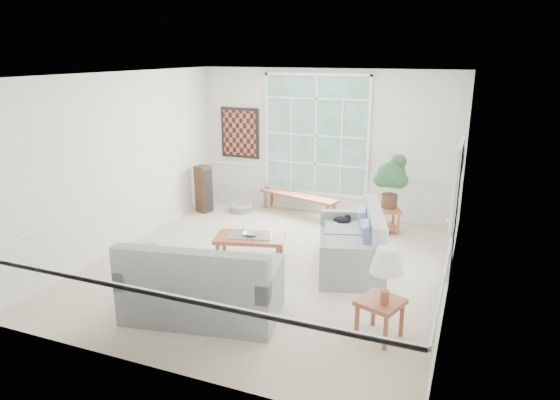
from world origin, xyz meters
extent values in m
cube|color=beige|center=(0.00, 0.00, -0.01)|extent=(5.50, 6.00, 0.01)
cube|color=white|center=(0.00, 0.00, 3.00)|extent=(5.50, 6.00, 0.02)
cube|color=silver|center=(0.00, 3.00, 1.50)|extent=(5.50, 0.02, 3.00)
cube|color=silver|center=(0.00, -3.00, 1.50)|extent=(5.50, 0.02, 3.00)
cube|color=silver|center=(-2.75, 0.00, 1.50)|extent=(0.02, 6.00, 3.00)
cube|color=silver|center=(2.75, 0.00, 1.50)|extent=(0.02, 6.00, 3.00)
cube|color=white|center=(-0.20, 2.96, 1.65)|extent=(2.30, 0.08, 2.40)
cube|color=white|center=(2.71, 0.60, 1.05)|extent=(0.08, 0.90, 2.10)
cube|color=white|center=(2.71, -0.03, 1.15)|extent=(0.08, 0.26, 1.90)
cube|color=maroon|center=(-1.95, 2.95, 1.60)|extent=(0.90, 0.06, 1.10)
cube|color=black|center=(2.71, 1.75, 1.55)|extent=(0.04, 0.26, 0.32)
cube|color=black|center=(2.71, 2.15, 1.55)|extent=(0.04, 0.26, 0.32)
cube|color=gray|center=(1.21, 0.38, 0.49)|extent=(1.43, 2.01, 0.98)
cube|color=gray|center=(-0.18, -1.79, 0.53)|extent=(2.11, 1.35, 1.06)
cube|color=brown|center=(-0.37, 0.06, 0.21)|extent=(1.24, 0.88, 0.42)
imported|color=#A0A0A5|center=(-0.37, 0.08, 0.46)|extent=(0.34, 0.34, 0.07)
cube|color=brown|center=(-0.46, 2.65, 0.21)|extent=(1.85, 0.83, 0.42)
cube|color=brown|center=(1.46, 2.24, 0.24)|extent=(0.62, 0.62, 0.47)
cube|color=brown|center=(2.05, -1.47, 0.25)|extent=(0.62, 0.62, 0.49)
cylinder|color=gray|center=(-1.68, 2.38, 0.07)|extent=(0.55, 0.55, 0.15)
cube|color=#402718|center=(-2.40, 2.06, 0.50)|extent=(0.38, 0.34, 1.00)
ellipsoid|color=black|center=(0.93, 0.96, 0.57)|extent=(0.38, 0.36, 0.14)
camera|label=1|loc=(2.92, -6.85, 3.31)|focal=32.00mm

